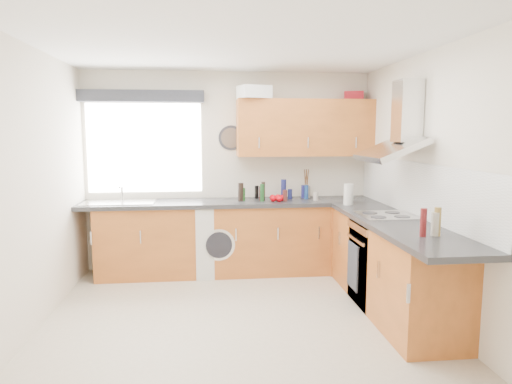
{
  "coord_description": "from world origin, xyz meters",
  "views": [
    {
      "loc": [
        -0.27,
        -4.04,
        1.74
      ],
      "look_at": [
        0.25,
        0.85,
        1.1
      ],
      "focal_mm": 32.0,
      "sensor_mm": 36.0,
      "label": 1
    }
  ],
  "objects": [
    {
      "name": "ground_plane",
      "position": [
        0.0,
        0.0,
        0.0
      ],
      "size": [
        3.6,
        3.6,
        0.0
      ],
      "primitive_type": "plane",
      "color": "beige"
    },
    {
      "name": "ceiling",
      "position": [
        0.0,
        0.0,
        2.5
      ],
      "size": [
        3.6,
        3.6,
        0.02
      ],
      "primitive_type": "cube",
      "color": "white",
      "rests_on": "wall_back"
    },
    {
      "name": "wall_back",
      "position": [
        0.0,
        1.8,
        1.25
      ],
      "size": [
        3.6,
        0.02,
        2.5
      ],
      "primitive_type": "cube",
      "color": "silver",
      "rests_on": "ground_plane"
    },
    {
      "name": "wall_front",
      "position": [
        0.0,
        -1.8,
        1.25
      ],
      "size": [
        3.6,
        0.02,
        2.5
      ],
      "primitive_type": "cube",
      "color": "silver",
      "rests_on": "ground_plane"
    },
    {
      "name": "wall_left",
      "position": [
        -1.8,
        0.0,
        1.25
      ],
      "size": [
        0.02,
        3.6,
        2.5
      ],
      "primitive_type": "cube",
      "color": "silver",
      "rests_on": "ground_plane"
    },
    {
      "name": "wall_right",
      "position": [
        1.8,
        0.0,
        1.25
      ],
      "size": [
        0.02,
        3.6,
        2.5
      ],
      "primitive_type": "cube",
      "color": "silver",
      "rests_on": "ground_plane"
    },
    {
      "name": "window",
      "position": [
        -1.05,
        1.79,
        1.55
      ],
      "size": [
        1.4,
        0.02,
        1.1
      ],
      "primitive_type": "cube",
      "color": "silver",
      "rests_on": "wall_back"
    },
    {
      "name": "window_blind",
      "position": [
        -1.05,
        1.7,
        2.18
      ],
      "size": [
        1.5,
        0.18,
        0.14
      ],
      "primitive_type": "cube",
      "color": "#26272E",
      "rests_on": "wall_back"
    },
    {
      "name": "splashback",
      "position": [
        1.79,
        0.3,
        1.18
      ],
      "size": [
        0.01,
        3.0,
        0.54
      ],
      "primitive_type": "cube",
      "color": "white",
      "rests_on": "wall_right"
    },
    {
      "name": "base_cab_back",
      "position": [
        -0.1,
        1.51,
        0.43
      ],
      "size": [
        3.0,
        0.58,
        0.86
      ],
      "primitive_type": "cube",
      "color": "#9E5321",
      "rests_on": "ground_plane"
    },
    {
      "name": "base_cab_corner",
      "position": [
        1.5,
        1.5,
        0.43
      ],
      "size": [
        0.6,
        0.6,
        0.86
      ],
      "primitive_type": "cube",
      "color": "#9E5321",
      "rests_on": "ground_plane"
    },
    {
      "name": "base_cab_right",
      "position": [
        1.51,
        0.15,
        0.43
      ],
      "size": [
        0.58,
        2.1,
        0.86
      ],
      "primitive_type": "cube",
      "color": "#9E5321",
      "rests_on": "ground_plane"
    },
    {
      "name": "worktop_back",
      "position": [
        0.0,
        1.5,
        0.89
      ],
      "size": [
        3.6,
        0.62,
        0.05
      ],
      "primitive_type": "cube",
      "color": "#242527",
      "rests_on": "base_cab_back"
    },
    {
      "name": "worktop_right",
      "position": [
        1.5,
        0.0,
        0.89
      ],
      "size": [
        0.62,
        2.42,
        0.05
      ],
      "primitive_type": "cube",
      "color": "#242527",
      "rests_on": "base_cab_right"
    },
    {
      "name": "sink",
      "position": [
        -1.33,
        1.5,
        0.95
      ],
      "size": [
        0.84,
        0.46,
        0.1
      ],
      "primitive_type": null,
      "color": "silver",
      "rests_on": "worktop_back"
    },
    {
      "name": "oven",
      "position": [
        1.5,
        0.3,
        0.42
      ],
      "size": [
        0.56,
        0.58,
        0.85
      ],
      "primitive_type": "cube",
      "color": "black",
      "rests_on": "ground_plane"
    },
    {
      "name": "hob_plate",
      "position": [
        1.5,
        0.3,
        0.92
      ],
      "size": [
        0.52,
        0.52,
        0.01
      ],
      "primitive_type": "cube",
      "color": "silver",
      "rests_on": "worktop_right"
    },
    {
      "name": "extractor_hood",
      "position": [
        1.6,
        0.3,
        1.77
      ],
      "size": [
        0.52,
        0.78,
        0.66
      ],
      "primitive_type": null,
      "color": "silver",
      "rests_on": "wall_right"
    },
    {
      "name": "upper_cabinets",
      "position": [
        0.95,
        1.62,
        1.8
      ],
      "size": [
        1.7,
        0.35,
        0.7
      ],
      "primitive_type": "cube",
      "color": "#9E5321",
      "rests_on": "wall_back"
    },
    {
      "name": "washing_machine",
      "position": [
        -0.15,
        1.51,
        0.43
      ],
      "size": [
        0.62,
        0.6,
        0.85
      ],
      "primitive_type": "cube",
      "rotation": [
        0.0,
        0.0,
        0.07
      ],
      "color": "silver",
      "rests_on": "ground_plane"
    },
    {
      "name": "wall_clock",
      "position": [
        0.03,
        1.78,
        1.67
      ],
      "size": [
        0.32,
        0.04,
        0.32
      ],
      "primitive_type": "cylinder",
      "rotation": [
        1.57,
        0.0,
        0.0
      ],
      "color": "#26272E",
      "rests_on": "wall_back"
    },
    {
      "name": "casserole",
      "position": [
        0.3,
        1.52,
        2.22
      ],
      "size": [
        0.43,
        0.37,
        0.15
      ],
      "primitive_type": "cube",
      "rotation": [
        0.0,
        0.0,
        0.35
      ],
      "color": "silver",
      "rests_on": "upper_cabinets"
    },
    {
      "name": "storage_box",
      "position": [
        1.6,
        1.72,
        2.21
      ],
      "size": [
        0.29,
        0.27,
        0.11
      ],
      "primitive_type": "cube",
      "rotation": [
        0.0,
        0.0,
        -0.32
      ],
      "color": "#B01926",
      "rests_on": "upper_cabinets"
    },
    {
      "name": "utensil_pot",
      "position": [
        0.99,
        1.7,
        0.98
      ],
      "size": [
        0.13,
        0.13,
        0.15
      ],
      "primitive_type": "cylinder",
      "rotation": [
        0.0,
        0.0,
        -0.22
      ],
      "color": "gray",
      "rests_on": "worktop_back"
    },
    {
      "name": "kitchen_roll",
      "position": [
        1.35,
        1.05,
        1.03
      ],
      "size": [
        0.13,
        0.13,
        0.24
      ],
      "primitive_type": "cylinder",
      "rotation": [
        0.0,
        0.0,
        -0.22
      ],
      "color": "silver",
      "rests_on": "worktop_right"
    },
    {
      "name": "tomato_cluster",
      "position": [
        0.57,
        1.42,
        0.95
      ],
      "size": [
        0.21,
        0.21,
        0.08
      ],
      "primitive_type": null,
      "rotation": [
        0.0,
        0.0,
        0.34
      ],
      "color": "#C5010B",
      "rests_on": "worktop_back"
    },
    {
      "name": "jar_0",
      "position": [
        0.39,
        1.42,
        1.01
      ],
      "size": [
        0.05,
        0.05,
        0.21
      ],
      "primitive_type": "cylinder",
      "color": "#16401A",
      "rests_on": "worktop_back"
    },
    {
      "name": "jar_1",
      "position": [
        1.06,
        1.43,
        0.96
      ],
      "size": [
        0.06,
        0.06,
        0.1
      ],
      "primitive_type": "cylinder",
      "color": "#A89B8F",
      "rests_on": "worktop_back"
    },
    {
      "name": "jar_2",
      "position": [
        0.76,
        1.58,
        0.97
      ],
      "size": [
        0.05,
        0.05,
        0.12
      ],
      "primitive_type": "cylinder",
      "color": "#131843",
      "rests_on": "worktop_back"
    },
    {
      "name": "jar_3",
      "position": [
        0.13,
        1.47,
        1.02
      ],
      "size": [
        0.07,
        0.07,
        0.22
      ],
      "primitive_type": "cylinder",
      "color": "black",
      "rests_on": "worktop_back"
    },
    {
      "name": "jar_4",
      "position": [
        0.97,
        1.56,
        1.0
      ],
      "size": [
        0.05,
        0.05,
        0.17
      ],
      "primitive_type": "cylinder",
      "color": "navy",
      "rests_on": "worktop_back"
    },
    {
      "name": "jar_5",
      "position": [
        0.38,
        1.5,
        1.0
      ],
      "size": [
        0.04,
        0.04,
        0.18
      ],
      "primitive_type": "cylinder",
      "color": "#3A1416",
      "rests_on": "worktop_back"
    },
    {
      "name": "jar_6",
      "position": [
        0.66,
        1.39,
        0.98
      ],
      "size": [
        0.06,
        0.06,
        0.14
      ],
      "primitive_type": "cylinder",
      "color": "#481D1A",
      "rests_on": "worktop_back"
    },
    {
      "name": "jar_7",
      "position": [
        0.35,
        1.67,
        0.99
      ],
      "size": [
        0.05,
        0.05,
        0.16
      ],
      "primitive_type": "cylinder",
      "color": "black",
      "rests_on": "worktop_back"
    },
    {
      "name": "jar_8",
      "position": [
        0.68,
        1.58,
        1.03
      ],
      "size": [
        0.07,
        0.07,
        0.25
      ],
      "primitive_type": "cylinder",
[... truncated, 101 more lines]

